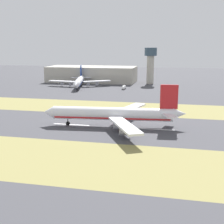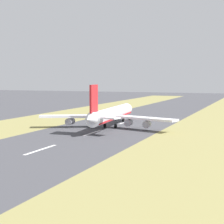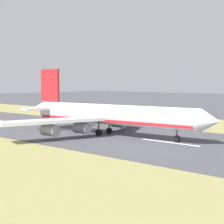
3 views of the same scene
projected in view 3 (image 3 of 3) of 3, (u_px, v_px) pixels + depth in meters
ground_plane at (120, 136)px, 110.00m from camera, size 800.00×800.00×0.00m
grass_median_west at (197, 124)px, 143.17m from camera, size 40.00×600.00×0.01m
centreline_dash_near at (4, 121)px, 152.05m from camera, size 1.20×18.00×0.01m
centreline_dash_mid at (69, 129)px, 125.21m from camera, size 1.20×18.00×0.01m
centreline_dash_far at (169, 142)px, 98.37m from camera, size 1.20×18.00×0.01m
airplane_main_jet at (107, 115)px, 112.07m from camera, size 63.81×67.21×20.20m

